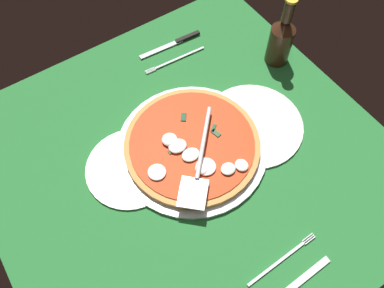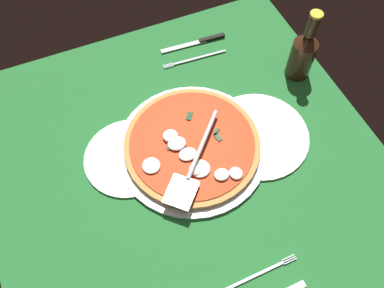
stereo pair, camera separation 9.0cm
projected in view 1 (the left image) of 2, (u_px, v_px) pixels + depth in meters
ground_plane at (189, 161)px, 93.86cm from camera, size 92.83×92.83×0.80cm
checker_pattern at (189, 160)px, 93.47cm from camera, size 92.83×92.83×0.10cm
pizza_pan at (192, 147)px, 94.42cm from camera, size 37.00×37.00×1.38cm
dinner_plate_left at (131, 168)px, 91.76cm from camera, size 21.44×21.44×1.00cm
dinner_plate_right at (253, 125)px, 97.98cm from camera, size 25.46×25.46×1.00cm
pizza at (192, 145)px, 92.85cm from camera, size 33.16×33.16×3.16cm
pizza_server at (199, 161)px, 87.78cm from camera, size 21.26×22.02×1.00cm
place_setting_near at (285, 276)px, 79.33cm from camera, size 20.76×12.21×1.40cm
place_setting_far at (175, 52)px, 110.96cm from camera, size 21.52×14.06×1.40cm
beer_bottle at (281, 39)px, 102.90cm from camera, size 6.59×6.59×21.08cm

